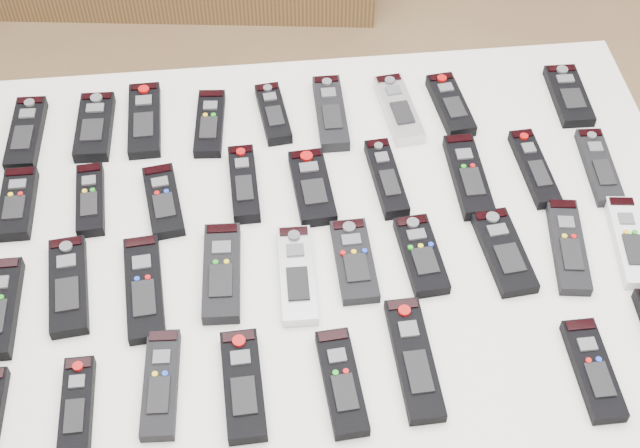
{
  "coord_description": "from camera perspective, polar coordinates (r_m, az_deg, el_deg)",
  "views": [
    {
      "loc": [
        -0.01,
        -0.97,
        1.92
      ],
      "look_at": [
        0.09,
        -0.04,
        0.8
      ],
      "focal_mm": 50.0,
      "sensor_mm": 36.0,
      "label": 1
    }
  ],
  "objects": [
    {
      "name": "remote_15",
      "position": [
        1.57,
        9.46,
        3.04
      ],
      "size": [
        0.05,
        0.18,
        0.02
      ],
      "primitive_type": "cube",
      "rotation": [
        0.0,
        0.0,
        0.01
      ],
      "color": "black",
      "rests_on": "table"
    },
    {
      "name": "remote_14",
      "position": [
        1.55,
        4.26,
        2.95
      ],
      "size": [
        0.06,
        0.17,
        0.02
      ],
      "primitive_type": "cube",
      "rotation": [
        0.0,
        0.0,
        0.08
      ],
      "color": "black",
      "rests_on": "table"
    },
    {
      "name": "remote_13",
      "position": [
        1.53,
        -0.51,
        2.38
      ],
      "size": [
        0.07,
        0.16,
        0.02
      ],
      "primitive_type": "cube",
      "rotation": [
        0.0,
        0.0,
        0.06
      ],
      "color": "black",
      "rests_on": "table"
    },
    {
      "name": "remote_10",
      "position": [
        1.56,
        -14.49,
        1.52
      ],
      "size": [
        0.05,
        0.15,
        0.02
      ],
      "primitive_type": "cube",
      "rotation": [
        0.0,
        0.0,
        0.06
      ],
      "color": "black",
      "rests_on": "table"
    },
    {
      "name": "remote_16",
      "position": [
        1.6,
        13.54,
        3.49
      ],
      "size": [
        0.05,
        0.18,
        0.02
      ],
      "primitive_type": "cube",
      "rotation": [
        0.0,
        0.0,
        0.05
      ],
      "color": "black",
      "rests_on": "table"
    },
    {
      "name": "remote_31",
      "position": [
        1.3,
        -4.94,
        -10.24
      ],
      "size": [
        0.06,
        0.18,
        0.02
      ],
      "primitive_type": "cube",
      "rotation": [
        0.0,
        0.0,
        0.03
      ],
      "color": "black",
      "rests_on": "table"
    },
    {
      "name": "table",
      "position": [
        1.52,
        0.0,
        -1.89
      ],
      "size": [
        1.25,
        0.88,
        0.78
      ],
      "color": "white",
      "rests_on": "ground"
    },
    {
      "name": "remote_23",
      "position": [
        1.43,
        2.21,
        -2.37
      ],
      "size": [
        0.06,
        0.16,
        0.02
      ],
      "primitive_type": "cube",
      "rotation": [
        0.0,
        0.0,
        0.02
      ],
      "color": "black",
      "rests_on": "table"
    },
    {
      "name": "remote_19",
      "position": [
        1.45,
        -15.8,
        -3.82
      ],
      "size": [
        0.07,
        0.19,
        0.02
      ],
      "primitive_type": "cube",
      "rotation": [
        0.0,
        0.0,
        0.09
      ],
      "color": "black",
      "rests_on": "table"
    },
    {
      "name": "remote_12",
      "position": [
        1.54,
        -4.9,
        2.59
      ],
      "size": [
        0.05,
        0.17,
        0.02
      ],
      "primitive_type": "cube",
      "rotation": [
        0.0,
        0.0,
        0.02
      ],
      "color": "black",
      "rests_on": "table"
    },
    {
      "name": "ground",
      "position": [
        2.15,
        -2.43,
        -13.21
      ],
      "size": [
        4.0,
        4.0,
        0.0
      ],
      "primitive_type": "plane",
      "color": "#896346",
      "rests_on": "ground"
    },
    {
      "name": "remote_29",
      "position": [
        1.33,
        -15.29,
        -11.2
      ],
      "size": [
        0.04,
        0.15,
        0.02
      ],
      "primitive_type": "cube",
      "rotation": [
        0.0,
        0.0,
        0.0
      ],
      "color": "black",
      "rests_on": "table"
    },
    {
      "name": "remote_9",
      "position": [
        1.59,
        -18.8,
        1.25
      ],
      "size": [
        0.05,
        0.15,
        0.02
      ],
      "primitive_type": "cube",
      "rotation": [
        0.0,
        0.0,
        -0.0
      ],
      "color": "black",
      "rests_on": "table"
    },
    {
      "name": "remote_8",
      "position": [
        1.76,
        15.63,
        7.92
      ],
      "size": [
        0.06,
        0.16,
        0.02
      ],
      "primitive_type": "cube",
      "rotation": [
        0.0,
        0.0,
        -0.03
      ],
      "color": "black",
      "rests_on": "table"
    },
    {
      "name": "remote_2",
      "position": [
        1.68,
        -11.17,
        6.55
      ],
      "size": [
        0.06,
        0.18,
        0.02
      ],
      "primitive_type": "cube",
      "rotation": [
        0.0,
        0.0,
        0.02
      ],
      "color": "black",
      "rests_on": "table"
    },
    {
      "name": "remote_25",
      "position": [
        1.47,
        11.69,
        -1.74
      ],
      "size": [
        0.08,
        0.17,
        0.02
      ],
      "primitive_type": "cube",
      "rotation": [
        0.0,
        0.0,
        0.09
      ],
      "color": "black",
      "rests_on": "table"
    },
    {
      "name": "remote_32",
      "position": [
        1.3,
        1.39,
        -10.1
      ],
      "size": [
        0.06,
        0.17,
        0.02
      ],
      "primitive_type": "cube",
      "rotation": [
        0.0,
        0.0,
        0.07
      ],
      "color": "black",
      "rests_on": "table"
    },
    {
      "name": "remote_26",
      "position": [
        1.5,
        15.59,
        -1.37
      ],
      "size": [
        0.08,
        0.19,
        0.02
      ],
      "primitive_type": "cube",
      "rotation": [
        0.0,
        0.0,
        -0.14
      ],
      "color": "black",
      "rests_on": "table"
    },
    {
      "name": "remote_3",
      "position": [
        1.65,
        -7.07,
        6.42
      ],
      "size": [
        0.06,
        0.17,
        0.02
      ],
      "primitive_type": "cube",
      "rotation": [
        0.0,
        0.0,
        -0.08
      ],
      "color": "black",
      "rests_on": "table"
    },
    {
      "name": "remote_17",
      "position": [
        1.64,
        17.44,
        3.51
      ],
      "size": [
        0.06,
        0.18,
        0.02
      ],
      "primitive_type": "cube",
      "rotation": [
        0.0,
        0.0,
        -0.06
      ],
      "color": "black",
      "rests_on": "table"
    },
    {
      "name": "remote_11",
      "position": [
        1.53,
        -10.0,
        1.46
      ],
      "size": [
        0.07,
        0.16,
        0.02
      ],
      "primitive_type": "cube",
      "rotation": [
        0.0,
        0.0,
        0.14
      ],
      "color": "black",
      "rests_on": "table"
    },
    {
      "name": "remote_33",
      "position": [
        1.33,
        6.03,
        -8.58
      ],
      "size": [
        0.06,
        0.21,
        0.02
      ],
      "primitive_type": "cube",
      "rotation": [
        0.0,
        0.0,
        0.03
      ],
      "color": "black",
      "rests_on": "table"
    },
    {
      "name": "remote_5",
      "position": [
        1.66,
        0.69,
        7.13
      ],
      "size": [
        0.05,
        0.18,
        0.02
      ],
      "primitive_type": "cube",
      "rotation": [
        0.0,
        0.0,
        -0.01
      ],
      "color": "black",
      "rests_on": "table"
    },
    {
      "name": "remote_24",
      "position": [
        1.44,
        6.49,
        -2.0
      ],
      "size": [
        0.07,
        0.16,
        0.02
      ],
      "primitive_type": "cube",
      "rotation": [
        0.0,
        0.0,
        0.08
      ],
      "color": "black",
      "rests_on": "table"
    },
    {
      "name": "remote_4",
      "position": [
        1.66,
        -3.01,
        7.07
      ],
      "size": [
        0.06,
        0.15,
        0.02
      ],
      "primitive_type": "cube",
      "rotation": [
        0.0,
        0.0,
        0.11
      ],
      "color": "black",
      "rests_on": "table"
    },
    {
      "name": "remote_0",
      "position": [
        1.7,
        -18.29,
        5.51
      ],
      "size": [
        0.06,
        0.18,
        0.02
      ],
      "primitive_type": "cube",
      "rotation": [
        0.0,
        0.0,
        -0.04
      ],
      "color": "black",
      "rests_on": "table"
    },
    {
      "name": "remote_20",
      "position": [
        1.42,
        -11.2,
        -4.05
      ],
      "size": [
        0.07,
        0.2,
        0.02
      ],
      "primitive_type": "cube",
      "rotation": [
        0.0,
        0.0,
        0.07
      ],
      "color": "black",
      "rests_on": "table"
    },
    {
      "name": "remote_27",
      "position": [
        1.54,
        19.18,
        -1.08
      ],
      "size": [
        0.07,
        0.18,
        0.02
      ],
      "primitive_type": "cube",
      "rotation": [
        0.0,
        0.0,
        -0.12
      ],
      "color": "silver",
      "rests_on": "table"
    },
    {
      "name": "remote_21",
      "position": [
        1.42,
        -6.3,
        -3.1
      ],
      "size": [
        0.07,
        0.19,
        0.02
      ],
      "primitive_type": "cube",
      "rotation": [
        0.0,
        0.0,
        -0.05
      ],
      "color": "black",
      "rests_on": "table"
    },
    {
      "name": "remote_1",
      "position": [
        1.68,
        -14.23,
        6.05
      ],
      "size": [
        0.07,
        0.16,
        0.02
      ],
      "primitive_type": "cube",
      "rotation": [
        0.0,
        0.0,
        -0.03
      ],
      "color": "black",
      "rests_on": "table"
    },
    {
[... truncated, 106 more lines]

